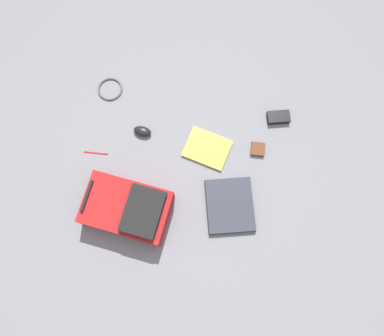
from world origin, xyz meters
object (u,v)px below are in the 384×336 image
at_px(laptop, 230,205).
at_px(earbud_pouch, 258,149).
at_px(backpack, 128,209).
at_px(pen_black, 96,153).
at_px(power_brick, 278,117).
at_px(cable_coil, 110,89).
at_px(book_manual, 207,149).
at_px(computer_mouse, 142,131).

relative_size(laptop, earbud_pouch, 4.44).
distance_m(backpack, pen_black, 0.40).
bearing_deg(power_brick, laptop, 156.76).
bearing_deg(cable_coil, book_manual, -116.30).
bearing_deg(backpack, cable_coil, 18.13).
bearing_deg(computer_mouse, earbud_pouch, -82.85).
bearing_deg(earbud_pouch, computer_mouse, 87.56).
distance_m(cable_coil, power_brick, 1.02).
distance_m(backpack, cable_coil, 0.76).
distance_m(backpack, earbud_pouch, 0.81).
relative_size(book_manual, earbud_pouch, 3.68).
xyz_separation_m(cable_coil, power_brick, (-0.07, -1.02, 0.01)).
height_order(laptop, earbud_pouch, laptop).
bearing_deg(computer_mouse, cable_coil, 52.88).
height_order(book_manual, pen_black, book_manual).
distance_m(laptop, book_manual, 0.36).
bearing_deg(laptop, computer_mouse, 55.63).
distance_m(book_manual, earbud_pouch, 0.29).
xyz_separation_m(book_manual, cable_coil, (0.31, 0.62, -0.00)).
height_order(backpack, pen_black, backpack).
relative_size(laptop, book_manual, 1.21).
xyz_separation_m(laptop, cable_coil, (0.63, 0.78, -0.01)).
height_order(laptop, book_manual, laptop).
distance_m(computer_mouse, earbud_pouch, 0.68).
distance_m(computer_mouse, pen_black, 0.30).
bearing_deg(backpack, power_brick, -50.68).
bearing_deg(earbud_pouch, book_manual, 95.56).
bearing_deg(book_manual, laptop, -153.22).
relative_size(power_brick, earbud_pouch, 1.65).
xyz_separation_m(laptop, power_brick, (0.55, -0.24, 0.00)).
height_order(pen_black, earbud_pouch, earbud_pouch).
bearing_deg(power_brick, pen_black, 107.93).
relative_size(backpack, cable_coil, 3.27).
height_order(backpack, computer_mouse, backpack).
bearing_deg(pen_black, earbud_pouch, -82.25).
relative_size(laptop, pen_black, 2.50).
bearing_deg(book_manual, earbud_pouch, -84.44).
xyz_separation_m(computer_mouse, earbud_pouch, (-0.03, -0.68, -0.01)).
xyz_separation_m(laptop, computer_mouse, (0.37, 0.55, 0.01)).
bearing_deg(pen_black, laptop, -105.33).
xyz_separation_m(power_brick, pen_black, (-0.34, 1.04, -0.01)).
height_order(backpack, earbud_pouch, backpack).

